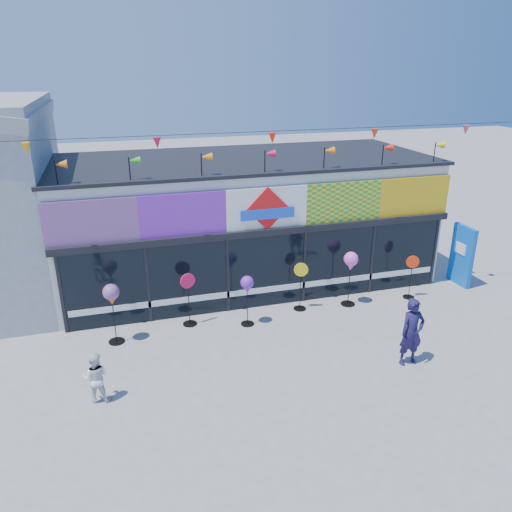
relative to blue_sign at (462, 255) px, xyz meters
name	(u,v)px	position (x,y,z in m)	size (l,w,h in m)	color
ground	(308,366)	(-6.71, -3.16, -1.02)	(80.00, 80.00, 0.00)	gray
kite_shop	(244,219)	(-6.71, 2.78, 1.03)	(16.00, 5.70, 5.31)	silver
blue_sign	(462,255)	(0.00, 0.00, 0.00)	(0.19, 1.01, 2.02)	blue
spinner_0	(112,296)	(-11.20, -0.68, 0.34)	(0.43, 0.43, 1.69)	black
spinner_1	(189,298)	(-9.16, -0.26, -0.18)	(0.43, 0.40, 1.58)	black
spinner_2	(247,286)	(-7.58, -0.73, 0.18)	(0.38, 0.38, 1.50)	black
spinner_3	(301,285)	(-5.81, -0.26, -0.22)	(0.41, 0.38, 1.50)	black
spinner_4	(351,263)	(-4.27, -0.39, 0.37)	(0.44, 0.44, 1.73)	black
spinner_5	(411,276)	(-2.20, -0.49, -0.26)	(0.39, 0.36, 1.42)	black
adult_man	(412,332)	(-4.26, -3.74, -0.14)	(0.64, 0.42, 1.74)	#1B143F
child	(96,377)	(-11.66, -3.10, -0.43)	(0.57, 0.33, 1.18)	white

